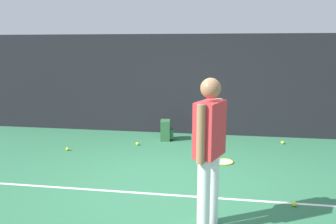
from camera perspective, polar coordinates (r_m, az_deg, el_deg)
ground_plane at (r=5.33m, az=-0.69°, el=-11.44°), size 12.00×12.00×0.00m
back_fence at (r=7.95m, az=2.97°, el=4.55°), size 10.00×0.10×2.30m
court_line at (r=4.90m, az=-1.65°, el=-13.48°), size 9.00×0.05×0.00m
tennis_player at (r=3.76m, az=6.89°, el=-5.53°), size 0.35×0.50×1.70m
tennis_racket at (r=6.21m, az=9.06°, el=-8.16°), size 0.62×0.34×0.03m
backpack at (r=7.49m, az=-0.34°, el=-3.11°), size 0.31×0.33×0.44m
tennis_ball_near_player at (r=7.17m, az=-5.10°, el=-5.28°), size 0.07×0.07×0.07m
tennis_ball_by_fence at (r=4.84m, az=20.23°, el=-14.13°), size 0.07×0.07×0.07m
tennis_ball_mid_court at (r=7.62m, az=18.50°, el=-4.82°), size 0.07×0.07×0.07m
tennis_ball_far_left at (r=7.07m, az=-16.37°, el=-5.92°), size 0.07×0.07×0.07m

